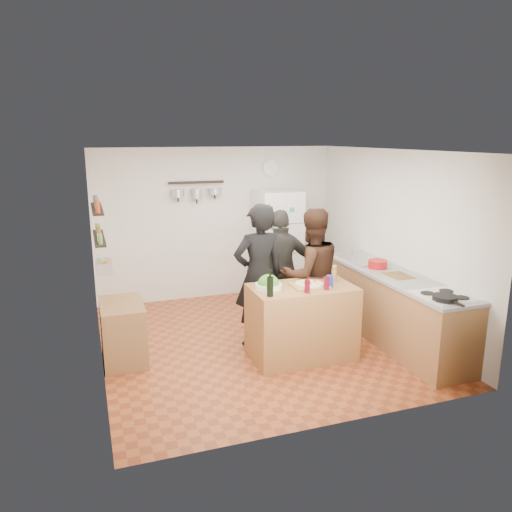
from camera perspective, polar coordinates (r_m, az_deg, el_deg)
name	(u,v)px	position (r m, az deg, el deg)	size (l,w,h in m)	color
room_shell	(249,244)	(6.74, -0.80, 1.37)	(4.20, 4.20, 4.20)	brown
prep_island	(302,322)	(6.19, 5.24, -7.51)	(1.25, 0.72, 0.91)	#A76A3D
pizza_board	(309,285)	(6.05, 6.10, -3.37)	(0.42, 0.34, 0.02)	olive
pizza	(309,284)	(6.05, 6.10, -3.20)	(0.34, 0.34, 0.02)	#CCB486
salad_bowl	(268,286)	(5.92, 1.42, -3.47)	(0.32, 0.32, 0.06)	white
wine_bottle	(270,287)	(5.63, 1.63, -3.52)	(0.07, 0.07, 0.22)	black
wine_glass_near	(307,286)	(5.79, 5.87, -3.47)	(0.06, 0.06, 0.15)	#590717
wine_glass_far	(327,283)	(5.94, 8.08, -3.08)	(0.06, 0.06, 0.16)	maroon
pepper_mill	(334,275)	(6.25, 8.92, -2.18)	(0.05, 0.05, 0.17)	olive
salt_canister	(330,281)	(6.04, 8.41, -2.87)	(0.09, 0.09, 0.14)	navy
person_left	(259,276)	(6.36, 0.33, -2.30)	(0.68, 0.45, 1.87)	black
person_center	(311,275)	(6.62, 6.29, -2.18)	(0.86, 0.67, 1.77)	black
person_back	(281,269)	(7.03, 2.91, -1.52)	(0.99, 0.41, 1.69)	#292825
counter_run	(393,308)	(6.89, 15.39, -5.78)	(0.63, 2.63, 0.90)	#9E7042
stove_top	(444,297)	(6.03, 20.74, -4.36)	(0.60, 0.62, 0.02)	white
skillet	(445,298)	(5.87, 20.81, -4.50)	(0.27, 0.27, 0.05)	black
sink	(361,260)	(7.44, 11.95, -0.40)	(0.50, 0.80, 0.03)	silver
cutting_board	(399,276)	(6.70, 15.99, -2.25)	(0.30, 0.40, 0.02)	olive
red_bowl	(378,264)	(6.99, 13.73, -0.91)	(0.26, 0.26, 0.11)	#AC1315
fridge	(277,244)	(8.38, 2.44, 1.36)	(0.70, 0.68, 1.80)	white
wall_clock	(271,168)	(8.52, 1.70, 10.06)	(0.30, 0.30, 0.03)	silver
spice_shelf_lower	(99,238)	(6.18, -17.49, 1.97)	(0.12, 1.00, 0.03)	black
spice_shelf_upper	(97,209)	(6.12, -17.72, 5.18)	(0.12, 1.00, 0.03)	black
produce_basket	(104,266)	(6.26, -16.98, -1.14)	(0.18, 0.35, 0.14)	silver
side_table	(123,332)	(6.31, -14.94, -8.38)	(0.50, 0.80, 0.73)	olive
pot_rack	(196,182)	(8.08, -6.84, 8.35)	(0.90, 0.04, 0.04)	black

